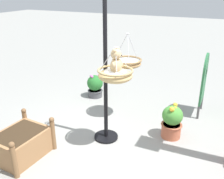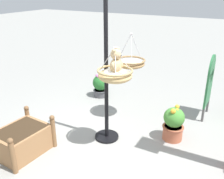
{
  "view_description": "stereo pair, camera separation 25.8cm",
  "coord_description": "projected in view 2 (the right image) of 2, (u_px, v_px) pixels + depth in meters",
  "views": [
    {
      "loc": [
        3.52,
        1.69,
        2.65
      ],
      "look_at": [
        0.02,
        0.05,
        1.05
      ],
      "focal_mm": 40.69,
      "sensor_mm": 36.0,
      "label": 1
    },
    {
      "loc": [
        3.4,
        1.92,
        2.65
      ],
      "look_at": [
        0.02,
        0.05,
        1.05
      ],
      "focal_mm": 40.69,
      "sensor_mm": 36.0,
      "label": 2
    }
  ],
  "objects": [
    {
      "name": "wooden_planter_box",
      "position": [
        22.0,
        140.0,
        4.26
      ],
      "size": [
        0.96,
        0.8,
        0.61
      ],
      "color": "#9E7047",
      "rests_on": "ground"
    },
    {
      "name": "potted_plant_bushy_green",
      "position": [
        173.0,
        124.0,
        4.6
      ],
      "size": [
        0.39,
        0.39,
        0.67
      ],
      "color": "#BC6042",
      "rests_on": "ground"
    },
    {
      "name": "ground_plane",
      "position": [
        110.0,
        142.0,
        4.62
      ],
      "size": [
        40.0,
        40.0,
        0.0
      ],
      "primitive_type": "plane",
      "color": "gray"
    },
    {
      "name": "display_sign_board",
      "position": [
        210.0,
        81.0,
        5.21
      ],
      "size": [
        0.59,
        0.06,
        1.37
      ],
      "color": "#286B3D",
      "rests_on": "ground"
    },
    {
      "name": "hanging_basket_left_high",
      "position": [
        130.0,
        63.0,
        5.03
      ],
      "size": [
        0.59,
        0.59,
        0.68
      ],
      "color": "#A37F51"
    },
    {
      "name": "teddy_bear",
      "position": [
        116.0,
        63.0,
        3.93
      ],
      "size": [
        0.29,
        0.26,
        0.43
      ],
      "color": "tan"
    },
    {
      "name": "display_pole_central",
      "position": [
        106.0,
        96.0,
        4.44
      ],
      "size": [
        0.44,
        0.44,
        2.64
      ],
      "color": "black",
      "rests_on": "ground"
    },
    {
      "name": "hanging_basket_with_teddy",
      "position": [
        115.0,
        75.0,
        4.02
      ],
      "size": [
        0.58,
        0.58,
        0.56
      ],
      "color": "tan"
    },
    {
      "name": "potted_plant_tall_leafy",
      "position": [
        101.0,
        86.0,
        6.41
      ],
      "size": [
        0.4,
        0.4,
        0.59
      ],
      "color": "#4C4C51",
      "rests_on": "ground"
    }
  ]
}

